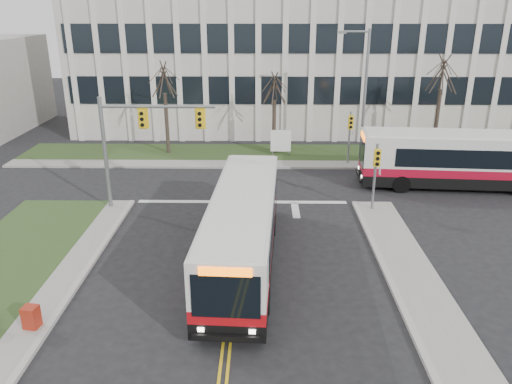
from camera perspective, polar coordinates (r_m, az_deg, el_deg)
The scene contains 17 objects.
ground at distance 21.35m, azimuth -2.49°, elevation -9.33°, with size 120.00×120.00×0.00m, color black.
sidewalk_west at distance 18.98m, azimuth -25.91°, elevation -15.64°, with size 1.20×26.00×0.14m, color #9E9B93.
sidewalk_east at distance 18.25m, azimuth 21.85°, elevation -16.52°, with size 2.00×26.00×0.14m, color #9E9B93.
sidewalk_cross at distance 35.50m, azimuth 6.98°, elevation 3.11°, with size 44.00×1.60×0.14m, color #9E9B93.
building_lawn at distance 38.16m, azimuth 6.56°, elevation 4.36°, with size 44.00×5.00×0.12m, color #32471E.
office_building at distance 48.84m, azimuth 5.50°, elevation 15.05°, with size 40.00×16.00×12.00m, color silver.
mast_arm_signal at distance 27.28m, azimuth -13.72°, elevation 6.47°, with size 6.11×0.38×6.20m.
signal_pole_near at distance 27.31m, azimuth 13.53°, elevation 2.67°, with size 0.34×0.39×3.80m.
signal_pole_far at distance 35.35m, azimuth 10.69°, elevation 6.92°, with size 0.34×0.39×3.80m.
streetlight at distance 35.76m, azimuth 12.10°, elevation 11.38°, with size 2.15×0.25×9.20m.
directory_sign at distance 37.22m, azimuth 2.85°, elevation 5.82°, with size 1.50×0.12×2.00m.
tree_left at distance 37.52m, azimuth -10.46°, elevation 12.41°, with size 1.80×1.80×7.70m.
tree_mid at distance 37.13m, azimuth 2.13°, elevation 11.66°, with size 1.80×1.80×6.82m.
tree_right at distance 38.95m, azimuth 20.54°, elevation 12.35°, with size 1.80×1.80×8.25m.
bus_main at distance 21.46m, azimuth -1.49°, elevation -4.39°, with size 2.57×11.85×3.16m, color silver, non-canonical shape.
bus_cross at distance 33.10m, azimuth 22.92°, elevation 3.24°, with size 2.74×12.67×3.38m, color silver, non-canonical shape.
newspaper_box_red at distance 19.41m, azimuth -24.27°, elevation -13.06°, with size 0.50×0.45×0.95m, color maroon.
Camera 1 is at (1.18, -18.47, 10.64)m, focal length 35.00 mm.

